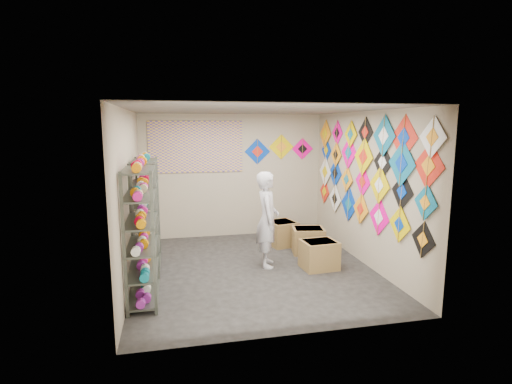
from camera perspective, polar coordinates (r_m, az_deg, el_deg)
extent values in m
plane|color=black|center=(7.03, -0.29, -10.94)|extent=(4.50, 4.50, 0.00)
plane|color=tan|center=(8.87, -3.30, 2.32)|extent=(4.00, 0.00, 4.00)
plane|color=tan|center=(4.54, 5.59, -4.60)|extent=(4.00, 0.00, 4.00)
plane|color=tan|center=(6.57, -17.63, -0.63)|extent=(0.00, 4.50, 4.50)
plane|color=tan|center=(7.35, 15.15, 0.52)|extent=(0.00, 4.50, 4.50)
plane|color=slate|center=(6.59, -0.30, 11.64)|extent=(4.50, 4.50, 0.00)
cube|color=#4C5147|center=(5.81, -16.02, -5.89)|extent=(0.40, 1.10, 1.90)
cube|color=#4C5147|center=(7.07, -15.36, -3.13)|extent=(0.40, 1.10, 1.90)
cylinder|color=#E1198B|center=(5.32, -16.40, -6.25)|extent=(0.12, 0.10, 0.12)
cylinder|color=orange|center=(5.51, -16.26, -5.72)|extent=(0.12, 0.10, 0.12)
cylinder|color=orange|center=(5.69, -16.13, -5.22)|extent=(0.12, 0.10, 0.12)
cylinder|color=white|center=(5.88, -16.01, -4.75)|extent=(0.12, 0.10, 0.12)
cylinder|color=#E2002F|center=(6.06, -15.89, -4.31)|extent=(0.12, 0.10, 0.12)
cylinder|color=purple|center=(6.25, -15.78, -3.90)|extent=(0.12, 0.10, 0.12)
cylinder|color=#E9BF85|center=(6.58, -15.61, -3.22)|extent=(0.12, 0.10, 0.12)
cylinder|color=#0F7F8E|center=(6.77, -15.52, -2.87)|extent=(0.12, 0.10, 0.12)
cylinder|color=#E1198B|center=(6.95, -15.43, -2.54)|extent=(0.12, 0.10, 0.12)
cylinder|color=orange|center=(7.14, -15.35, -2.23)|extent=(0.12, 0.10, 0.12)
cylinder|color=orange|center=(7.33, -15.27, -1.93)|extent=(0.12, 0.10, 0.12)
cylinder|color=white|center=(7.52, -15.20, -1.64)|extent=(0.12, 0.10, 0.12)
cube|color=black|center=(5.94, 22.77, -6.30)|extent=(0.03, 0.53, 0.53)
cube|color=#EBC900|center=(6.36, 19.82, -4.39)|extent=(0.01, 0.56, 0.56)
cube|color=#FE0094|center=(6.90, 17.16, -3.44)|extent=(0.03, 0.63, 0.63)
cube|color=orange|center=(7.43, 14.72, -2.34)|extent=(0.03, 0.56, 0.56)
cube|color=#0337B5|center=(7.90, 13.12, -1.72)|extent=(0.02, 0.67, 0.67)
cube|color=white|center=(8.45, 11.22, -0.93)|extent=(0.01, 0.59, 0.59)
cube|color=red|center=(9.01, 9.77, 0.06)|extent=(0.03, 0.53, 0.53)
cube|color=#0C678D|center=(5.80, 23.05, -1.39)|extent=(0.03, 0.50, 0.50)
cube|color=black|center=(6.28, 20.16, 0.07)|extent=(0.04, 0.57, 0.57)
cube|color=#EBC900|center=(6.81, 17.22, 0.94)|extent=(0.02, 0.62, 0.62)
cube|color=#FE0094|center=(7.36, 14.99, 1.45)|extent=(0.02, 0.55, 0.55)
cube|color=orange|center=(7.90, 12.83, 1.78)|extent=(0.03, 0.50, 0.50)
cube|color=#0337B5|center=(8.44, 11.27, 2.68)|extent=(0.03, 0.61, 0.61)
cube|color=white|center=(8.90, 9.85, 2.87)|extent=(0.02, 0.65, 0.65)
cube|color=red|center=(5.76, 23.46, 3.46)|extent=(0.03, 0.65, 0.65)
cube|color=#0C678D|center=(6.25, 20.10, 3.85)|extent=(0.02, 0.70, 0.70)
cube|color=black|center=(6.74, 17.66, 4.09)|extent=(0.03, 0.57, 0.57)
cube|color=#EBC900|center=(7.28, 15.10, 4.89)|extent=(0.04, 0.67, 0.67)
cube|color=#FE0094|center=(7.86, 13.10, 5.52)|extent=(0.04, 0.64, 0.64)
cube|color=orange|center=(8.36, 11.35, 5.25)|extent=(0.01, 0.51, 0.51)
cube|color=#0337B5|center=(8.88, 10.02, 5.90)|extent=(0.01, 0.52, 0.52)
cube|color=white|center=(5.67, 23.92, 7.18)|extent=(0.03, 0.56, 0.56)
cube|color=red|center=(6.24, 20.38, 7.31)|extent=(0.03, 0.69, 0.69)
cube|color=#0C678D|center=(6.69, 17.81, 7.66)|extent=(0.02, 0.68, 0.68)
cube|color=black|center=(7.27, 15.37, 8.25)|extent=(0.01, 0.54, 0.54)
cube|color=#EBC900|center=(7.75, 13.36, 8.02)|extent=(0.02, 0.51, 0.51)
cube|color=#FE0094|center=(8.35, 11.53, 8.25)|extent=(0.01, 0.52, 0.52)
cube|color=orange|center=(8.90, 9.86, 8.17)|extent=(0.04, 0.61, 0.61)
cube|color=#0337B5|center=(8.91, 0.20, 5.79)|extent=(0.58, 0.02, 0.58)
cube|color=#EBC900|center=(9.04, 3.63, 6.44)|extent=(0.57, 0.02, 0.57)
cube|color=#FE0094|center=(9.19, 6.64, 6.14)|extent=(0.50, 0.02, 0.50)
cube|color=#594392|center=(8.70, -8.56, 6.40)|extent=(2.00, 0.01, 1.10)
imported|color=silver|center=(6.96, 1.63, -3.94)|extent=(0.75, 0.61, 1.68)
cube|color=olive|center=(7.07, 9.00, -8.84)|extent=(0.62, 0.54, 0.49)
cube|color=olive|center=(7.88, 7.47, -6.87)|extent=(0.68, 0.59, 0.49)
cube|color=olive|center=(8.32, 3.70, -5.89)|extent=(0.64, 0.68, 0.50)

